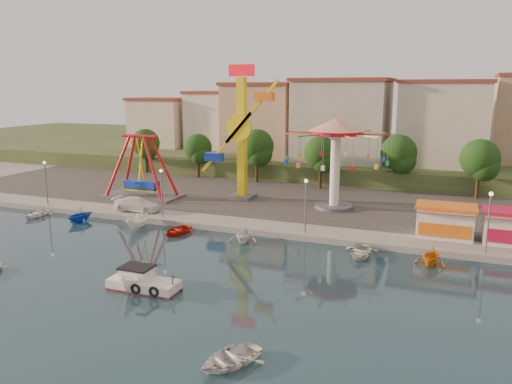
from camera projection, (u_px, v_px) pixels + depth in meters
The scene contains 34 objects.
ground at pixel (162, 273), 39.53m from camera, with size 200.00×200.00×0.00m, color #16303D.
quay_deck at pixel (335, 162), 95.89m from camera, with size 200.00×100.00×0.60m, color #9E998E.
asphalt_pad at pixel (283, 192), 66.71m from camera, with size 90.00×28.00×0.01m, color #4C4944.
hill_terrace at pixel (341, 153), 100.20m from camera, with size 200.00×60.00×3.00m, color #384C26.
pirate_ship_ride at pixel (141, 168), 63.15m from camera, with size 10.00×5.00×8.00m.
kamikaze_tower at pixel (244, 137), 61.18m from camera, with size 6.93×3.10×16.50m.
wave_swinger at pixel (336, 143), 56.53m from camera, with size 11.60×11.60×10.40m.
booth_left at pixel (445, 221), 46.69m from camera, with size 5.40×3.78×3.08m.
lamp_post_0 at pixel (46, 184), 59.35m from camera, with size 0.14×0.14×5.00m, color #59595E.
lamp_post_1 at pixel (162, 195), 53.60m from camera, with size 0.14×0.14×5.00m, color #59595E.
lamp_post_2 at pixel (305, 208), 47.85m from camera, with size 0.14×0.14×5.00m, color #59595E.
lamp_post_3 at pixel (488, 224), 42.10m from camera, with size 0.14×0.14×5.00m, color #59595E.
tree_0 at pixel (146, 143), 81.40m from camera, with size 4.60×4.60×7.19m.
tree_1 at pixel (198, 148), 77.19m from camera, with size 4.35×4.35×6.80m.
tree_2 at pixel (257, 146), 73.05m from camera, with size 5.02×5.02×7.85m.
tree_3 at pixel (321, 153), 68.22m from camera, with size 4.68×4.68×7.32m.
tree_4 at pixel (399, 153), 67.31m from camera, with size 4.86×4.86×7.60m.
tree_5 at pixel (480, 159), 62.07m from camera, with size 4.83×4.83×7.54m.
building_0 at pixel (139, 118), 91.60m from camera, with size 9.26×9.53×11.87m, color beige.
building_1 at pixel (211, 126), 92.45m from camera, with size 12.33×9.01×8.63m, color silver.
building_2 at pixel (279, 121), 87.98m from camera, with size 11.95×9.28×11.23m, color tan.
building_3 at pixel (353, 130), 80.36m from camera, with size 12.59×10.50×9.20m, color beige.
building_4 at pixel (442, 131), 78.61m from camera, with size 10.75×9.23×9.24m, color beige.
cabin_motorboat at pixel (142, 283), 36.16m from camera, with size 5.28×2.21×1.84m.
rowboat_b at pixel (230, 358), 26.41m from camera, with size 2.70×3.78×0.78m, color silver.
skiff at pixel (135, 278), 36.43m from camera, with size 1.47×3.91×1.51m, color white.
van at pixel (137, 204), 56.59m from camera, with size 2.20×5.42×1.57m, color white.
moored_boat_0 at pixel (36, 214), 56.55m from camera, with size 2.55×3.56×0.74m, color silver.
moored_boat_1 at pixel (80, 215), 54.21m from camera, with size 2.72×3.15×1.66m, color blue.
moored_boat_2 at pixel (137, 222), 51.55m from camera, with size 1.43×3.79×1.46m, color silver.
moored_boat_3 at pixel (177, 230), 49.94m from camera, with size 2.53×3.55×0.73m, color red.
moored_boat_4 at pixel (244, 234), 47.24m from camera, with size 2.71×3.14×1.66m, color white.
moored_boat_6 at pixel (360, 252), 43.36m from camera, with size 2.83×3.96×0.82m, color silver.
moored_boat_7 at pixel (431, 256), 41.20m from camera, with size 2.59×3.00×1.58m, color orange.
Camera 1 is at (20.66, -32.01, 14.44)m, focal length 35.00 mm.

